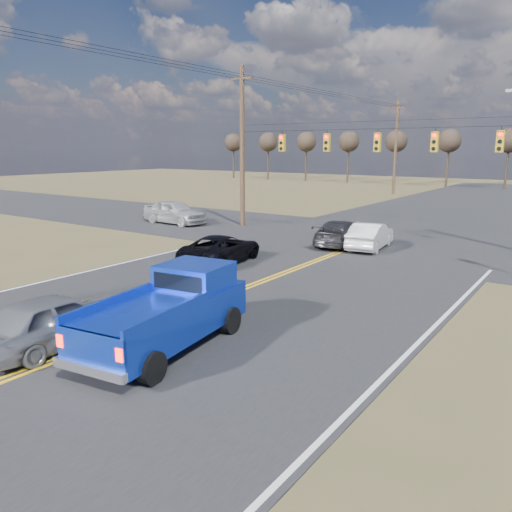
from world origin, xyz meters
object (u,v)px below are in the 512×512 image
Objects in this scene: black_suv at (221,249)px; white_car_queue at (370,236)px; dgrey_car_queue at (340,233)px; cross_car_west at (175,212)px; silver_suv at (55,320)px; pickup_truck at (169,312)px.

white_car_queue is at bearing -129.65° from black_suv.
dgrey_car_queue is 0.96× the size of cross_car_west.
silver_suv is 1.02× the size of white_car_queue.
dgrey_car_queue is at bearing -89.42° from cross_car_west.
pickup_truck reaches higher than white_car_queue.
dgrey_car_queue is at bearing 91.27° from pickup_truck.
pickup_truck reaches higher than dgrey_car_queue.
silver_suv is 10.24m from black_suv.
pickup_truck reaches higher than cross_car_west.
silver_suv reaches higher than dgrey_car_queue.
black_suv is at bearing -123.22° from cross_car_west.
pickup_truck is at bearing -133.22° from cross_car_west.
pickup_truck reaches higher than black_suv.
pickup_truck is at bearing 113.64° from black_suv.
silver_suv is 16.62m from dgrey_car_queue.
silver_suv is at bearing -154.13° from pickup_truck.
silver_suv is 0.93× the size of black_suv.
cross_car_west is (-14.86, 15.51, -0.14)m from pickup_truck.
white_car_queue is at bearing -97.57° from silver_suv.
dgrey_car_queue reaches higher than black_suv.
white_car_queue is 0.86× the size of cross_car_west.
dgrey_car_queue is at bearing -7.09° from white_car_queue.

